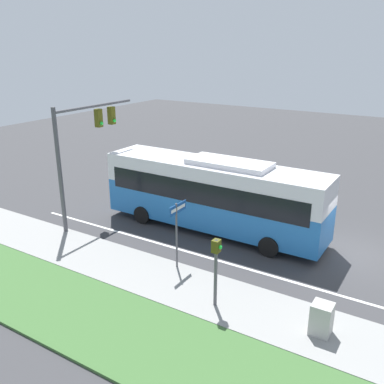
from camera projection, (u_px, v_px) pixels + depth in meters
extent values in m
plane|color=#38383A|center=(352.00, 254.00, 18.70)|extent=(80.00, 80.00, 0.00)
cube|color=gray|center=(308.00, 329.00, 13.70)|extent=(2.80, 80.00, 0.12)
cube|color=silver|center=(330.00, 292.00, 15.81)|extent=(0.14, 30.00, 0.01)
cube|color=#236BB7|center=(213.00, 207.00, 20.77)|extent=(2.41, 11.10, 1.68)
cube|color=silver|center=(213.00, 177.00, 20.27)|extent=(2.41, 11.10, 1.37)
cube|color=black|center=(213.00, 187.00, 20.42)|extent=(2.45, 10.21, 1.04)
cube|color=silver|center=(229.00, 163.00, 19.59)|extent=(1.69, 3.88, 0.24)
cylinder|color=black|center=(142.00, 215.00, 21.79)|extent=(0.28, 0.91, 0.91)
cylinder|color=black|center=(168.00, 201.00, 23.65)|extent=(0.28, 0.91, 0.91)
cylinder|color=black|center=(269.00, 247.00, 18.37)|extent=(0.28, 0.91, 0.91)
cylinder|color=black|center=(288.00, 228.00, 20.23)|extent=(0.28, 0.91, 0.91)
cylinder|color=#4C4C51|center=(60.00, 173.00, 19.77)|extent=(0.20, 0.20, 6.07)
cylinder|color=#4C4C51|center=(95.00, 106.00, 20.93)|extent=(5.19, 0.14, 0.14)
cube|color=#47470F|center=(99.00, 118.00, 21.28)|extent=(0.32, 0.28, 0.90)
sphere|color=#1ED838|center=(102.00, 123.00, 21.27)|extent=(0.18, 0.18, 0.18)
cube|color=#47470F|center=(111.00, 115.00, 22.04)|extent=(0.32, 0.28, 0.90)
sphere|color=#1ED838|center=(114.00, 121.00, 22.03)|extent=(0.18, 0.18, 0.18)
cylinder|color=#4C4C51|center=(216.00, 275.00, 14.48)|extent=(0.12, 0.12, 2.60)
cube|color=#47470F|center=(216.00, 246.00, 14.12)|extent=(0.28, 0.24, 0.44)
sphere|color=#1ED838|center=(220.00, 247.00, 14.05)|extent=(0.14, 0.14, 0.14)
cylinder|color=#4C4C51|center=(177.00, 237.00, 16.98)|extent=(0.08, 0.08, 2.87)
cube|color=#19478C|center=(178.00, 208.00, 16.68)|extent=(1.13, 0.03, 0.38)
cube|color=white|center=(178.00, 208.00, 16.67)|extent=(0.96, 0.01, 0.13)
cube|color=#A8A8A3|center=(321.00, 319.00, 13.23)|extent=(0.60, 0.63, 1.06)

